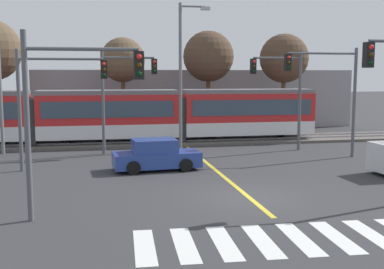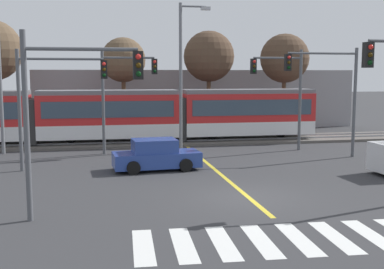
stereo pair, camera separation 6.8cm
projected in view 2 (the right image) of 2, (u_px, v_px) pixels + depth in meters
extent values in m
plane|color=#333335|center=(249.00, 197.00, 18.25)|extent=(200.00, 200.00, 0.00)
cube|color=#56514C|center=(182.00, 141.00, 32.80)|extent=(120.00, 4.00, 0.18)
cube|color=#939399|center=(184.00, 141.00, 32.08)|extent=(120.00, 0.08, 0.10)
cube|color=#939399|center=(181.00, 138.00, 33.49)|extent=(120.00, 0.08, 0.10)
cube|color=silver|center=(109.00, 130.00, 31.77)|extent=(9.00, 2.60, 0.90)
cube|color=red|center=(109.00, 109.00, 31.60)|extent=(9.00, 2.60, 1.90)
cube|color=#384756|center=(109.00, 110.00, 30.31)|extent=(8.28, 0.04, 1.04)
cube|color=slate|center=(108.00, 92.00, 31.46)|extent=(9.00, 2.39, 0.28)
cylinder|color=black|center=(147.00, 136.00, 32.29)|extent=(0.70, 0.20, 0.70)
cylinder|color=black|center=(71.00, 138.00, 31.37)|extent=(0.70, 0.20, 0.70)
cube|color=silver|center=(247.00, 127.00, 33.54)|extent=(9.00, 2.60, 0.90)
cube|color=red|center=(247.00, 107.00, 33.37)|extent=(9.00, 2.60, 1.90)
cube|color=#384756|center=(253.00, 108.00, 32.07)|extent=(8.28, 0.04, 1.04)
cube|color=slate|center=(247.00, 91.00, 33.23)|extent=(9.00, 2.39, 0.28)
cylinder|color=black|center=(280.00, 133.00, 34.06)|extent=(0.70, 0.20, 0.70)
cylinder|color=black|center=(212.00, 134.00, 33.14)|extent=(0.70, 0.20, 0.70)
cube|color=#2D2D2D|center=(34.00, 121.00, 30.80)|extent=(0.50, 2.34, 2.80)
cube|color=#2D2D2D|center=(180.00, 118.00, 32.57)|extent=(0.50, 2.34, 2.80)
cube|color=silver|center=(143.00, 247.00, 13.05)|extent=(0.69, 2.82, 0.01)
cube|color=silver|center=(184.00, 244.00, 13.21)|extent=(0.69, 2.82, 0.01)
cube|color=silver|center=(223.00, 243.00, 13.36)|extent=(0.69, 2.82, 0.01)
cube|color=silver|center=(261.00, 241.00, 13.52)|extent=(0.69, 2.82, 0.01)
cube|color=silver|center=(298.00, 239.00, 13.67)|extent=(0.69, 2.82, 0.01)
cube|color=silver|center=(335.00, 237.00, 13.83)|extent=(0.69, 2.82, 0.01)
cube|color=silver|center=(371.00, 235.00, 13.98)|extent=(0.69, 2.82, 0.01)
cube|color=gold|center=(217.00, 171.00, 23.24)|extent=(0.20, 15.64, 0.01)
cube|color=#284293|center=(157.00, 159.00, 23.47)|extent=(4.32, 2.01, 0.72)
cube|color=#284293|center=(154.00, 146.00, 23.36)|extent=(2.21, 1.68, 0.64)
cube|color=#384756|center=(174.00, 145.00, 23.62)|extent=(0.21, 1.43, 0.52)
cube|color=#384756|center=(152.00, 143.00, 24.10)|extent=(1.78, 0.18, 0.48)
cylinder|color=black|center=(178.00, 159.00, 24.63)|extent=(0.65, 0.27, 0.64)
cylinder|color=black|center=(186.00, 165.00, 23.01)|extent=(0.65, 0.27, 0.64)
cylinder|color=black|center=(129.00, 161.00, 23.98)|extent=(0.65, 0.27, 0.64)
cylinder|color=black|center=(133.00, 168.00, 22.35)|extent=(0.65, 0.27, 0.64)
cube|color=silver|center=(380.00, 148.00, 21.77)|extent=(0.21, 1.96, 0.36)
cylinder|color=#515459|center=(300.00, 100.00, 29.31)|extent=(0.18, 0.18, 6.12)
cylinder|color=#515459|center=(278.00, 58.00, 28.71)|extent=(3.00, 0.12, 0.12)
cube|color=black|center=(253.00, 66.00, 28.49)|extent=(0.32, 0.28, 0.90)
sphere|color=red|center=(254.00, 62.00, 28.31)|extent=(0.18, 0.18, 0.18)
sphere|color=#3A2706|center=(254.00, 66.00, 28.35)|extent=(0.18, 0.18, 0.18)
sphere|color=black|center=(254.00, 71.00, 28.38)|extent=(0.18, 0.18, 0.18)
cylinder|color=#515459|center=(20.00, 111.00, 22.87)|extent=(0.18, 0.18, 5.83)
cylinder|color=#515459|center=(61.00, 59.00, 22.94)|extent=(4.00, 0.12, 0.12)
cube|color=black|center=(104.00, 70.00, 23.37)|extent=(0.32, 0.28, 0.90)
sphere|color=red|center=(104.00, 64.00, 23.19)|extent=(0.18, 0.18, 0.18)
sphere|color=#3A2706|center=(104.00, 70.00, 23.23)|extent=(0.18, 0.18, 0.18)
sphere|color=black|center=(104.00, 75.00, 23.26)|extent=(0.18, 0.18, 0.18)
cylinder|color=#515459|center=(26.00, 127.00, 14.99)|extent=(0.18, 0.18, 6.00)
cylinder|color=#515459|center=(82.00, 49.00, 15.01)|extent=(3.50, 0.12, 0.12)
cube|color=black|center=(138.00, 65.00, 15.40)|extent=(0.32, 0.28, 0.90)
sphere|color=red|center=(138.00, 57.00, 15.22)|extent=(0.18, 0.18, 0.18)
sphere|color=#3A2706|center=(138.00, 65.00, 15.25)|extent=(0.18, 0.18, 0.18)
sphere|color=black|center=(139.00, 74.00, 15.29)|extent=(0.18, 0.18, 0.18)
cylinder|color=#515459|center=(103.00, 102.00, 27.83)|extent=(0.18, 0.18, 6.03)
cylinder|color=#515459|center=(129.00, 58.00, 27.78)|extent=(3.00, 0.12, 0.12)
cube|color=black|center=(154.00, 67.00, 28.13)|extent=(0.32, 0.28, 0.90)
sphere|color=red|center=(155.00, 62.00, 27.95)|extent=(0.18, 0.18, 0.18)
sphere|color=#3A2706|center=(155.00, 66.00, 27.98)|extent=(0.18, 0.18, 0.18)
sphere|color=black|center=(155.00, 71.00, 28.01)|extent=(0.18, 0.18, 0.18)
cylinder|color=#515459|center=(355.00, 103.00, 26.82)|extent=(0.18, 0.18, 6.09)
cylinder|color=#515459|center=(323.00, 53.00, 26.11)|extent=(4.00, 0.12, 0.12)
cube|color=black|center=(288.00, 62.00, 25.80)|extent=(0.32, 0.28, 0.90)
sphere|color=red|center=(289.00, 57.00, 25.62)|extent=(0.18, 0.18, 0.18)
sphere|color=#3A2706|center=(289.00, 62.00, 25.65)|extent=(0.18, 0.18, 0.18)
sphere|color=black|center=(289.00, 68.00, 25.69)|extent=(0.18, 0.18, 0.18)
cube|color=black|center=(368.00, 55.00, 17.07)|extent=(0.32, 0.28, 0.90)
sphere|color=red|center=(371.00, 47.00, 16.89)|extent=(0.18, 0.18, 0.18)
sphere|color=#3A2706|center=(370.00, 55.00, 16.92)|extent=(0.18, 0.18, 0.18)
sphere|color=black|center=(370.00, 63.00, 16.96)|extent=(0.18, 0.18, 0.18)
cylinder|color=slate|center=(0.00, 68.00, 27.62)|extent=(0.20, 0.20, 9.99)
cylinder|color=slate|center=(181.00, 77.00, 29.42)|extent=(0.20, 0.20, 8.91)
cylinder|color=slate|center=(193.00, 6.00, 29.03)|extent=(1.55, 0.12, 0.12)
cube|color=#B2B2B7|center=(206.00, 8.00, 29.18)|extent=(0.56, 0.28, 0.20)
cylinder|color=brown|center=(124.00, 103.00, 36.16)|extent=(0.32, 0.32, 5.03)
sphere|color=brown|center=(123.00, 60.00, 35.76)|extent=(3.33, 3.33, 3.33)
cylinder|color=brown|center=(209.00, 101.00, 37.13)|extent=(0.32, 0.32, 5.22)
sphere|color=#4C3828|center=(209.00, 56.00, 36.70)|extent=(3.87, 3.87, 3.87)
cylinder|color=brown|center=(284.00, 101.00, 37.87)|extent=(0.32, 0.32, 5.10)
sphere|color=#4C3828|center=(285.00, 58.00, 37.45)|extent=(3.81, 3.81, 3.81)
cube|color=gray|center=(194.00, 98.00, 43.13)|extent=(27.34, 6.00, 4.99)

